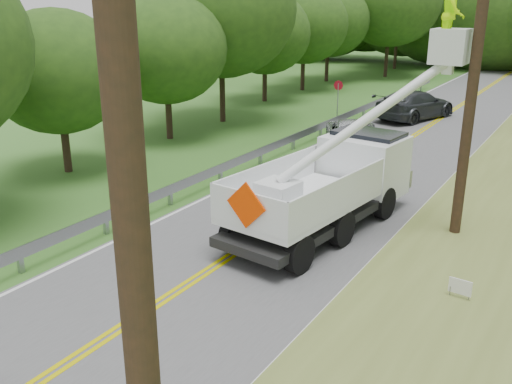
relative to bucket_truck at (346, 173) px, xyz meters
The scene contains 10 objects.
ground 9.01m from the bucket_truck, 100.55° to the right, with size 140.00×140.00×0.00m, color #285417.
road 5.76m from the bucket_truck, 107.04° to the left, with size 7.20×96.00×0.03m.
guardrail 8.45m from the bucket_truck, 132.31° to the left, with size 0.18×48.00×0.77m.
treeline_left 24.25m from the bucket_truck, 120.69° to the left, with size 11.21×56.80×10.47m.
treeline_horizon 47.64m from the bucket_truck, 93.59° to the left, with size 57.29×13.86×12.29m.
bucket_truck is the anchor object (origin of this frame).
suv_silver 9.47m from the bucket_truck, 111.31° to the left, with size 2.38×5.16×1.43m, color silver.
suv_darkgrey 17.60m from the bucket_truck, 99.68° to the left, with size 2.36×5.81×1.69m, color #33373B.
stop_sign_permanent 14.29m from the bucket_truck, 114.83° to the left, with size 0.55×0.06×2.57m.
yard_sign 5.79m from the bucket_truck, 39.52° to the right, with size 0.52×0.07×0.76m.
Camera 1 is at (8.03, -7.01, 6.75)m, focal length 39.47 mm.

